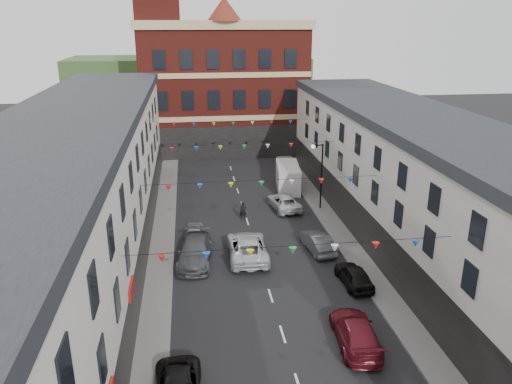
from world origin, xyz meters
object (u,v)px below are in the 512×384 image
car_left_d (195,251)px  car_right_d (354,275)px  car_left_e (194,235)px  white_van (288,177)px  pedestrian (243,211)px  moving_car (247,247)px  car_right_f (284,202)px  car_right_e (318,242)px  car_right_c (356,332)px  street_lamp (319,167)px

car_left_d → car_right_d: 10.98m
car_left_e → white_van: (9.51, 11.69, 0.58)m
car_left_e → pedestrian: bearing=47.9°
car_left_d → car_right_d: car_left_d is taller
car_left_e → moving_car: 4.71m
car_right_f → white_van: (1.43, 5.48, 0.56)m
car_right_e → car_right_d: bearing=94.7°
white_van → car_left_d: bearing=-115.8°
car_right_c → car_right_f: car_right_c is taller
moving_car → car_right_d: bearing=144.2°
white_van → car_right_c: bearing=-86.4°
car_right_d → moving_car: moving_car is taller
car_right_c → moving_car: size_ratio=0.86×
car_right_f → car_right_c: bearing=82.9°
white_van → pedestrian: white_van is taller
car_right_d → car_right_f: car_right_d is taller
car_right_c → car_right_f: 19.90m
car_right_e → pedestrian: 8.19m
car_right_d → pedestrian: 13.19m
car_right_d → car_right_e: (-1.06, 5.17, 0.03)m
car_right_f → white_van: 5.70m
car_right_e → car_right_f: car_right_e is taller
street_lamp → moving_car: street_lamp is taller
car_right_f → car_right_d: bearing=90.7°
car_right_c → car_right_f: size_ratio=1.05×
street_lamp → car_right_d: (-1.05, -13.36, -3.25)m
moving_car → pedestrian: (0.49, 7.08, -0.02)m
car_right_d → moving_car: 7.90m
street_lamp → car_right_e: bearing=-104.4°
car_right_e → car_right_c: bearing=78.8°
car_left_e → car_right_f: 10.18m
moving_car → white_van: (5.83, 14.62, 0.41)m
car_right_d → moving_car: size_ratio=0.67×
car_right_f → car_left_e: bearing=30.5°
street_lamp → car_right_f: (-2.95, 0.55, -3.25)m
car_right_f → moving_car: moving_car is taller
moving_car → car_right_f: bearing=-114.4°
moving_car → pedestrian: 7.09m
car_right_e → car_right_f: size_ratio=0.88×
car_left_d → car_right_c: (8.09, -10.54, -0.08)m
pedestrian → car_right_e: bearing=-46.2°
street_lamp → white_van: street_lamp is taller
street_lamp → car_left_e: size_ratio=1.60×
street_lamp → car_left_d: street_lamp is taller
car_left_d → moving_car: (3.69, 0.21, 0.00)m
car_left_d → white_van: bearing=63.5°
car_right_f → pedestrian: size_ratio=3.00×
moving_car → pedestrian: bearing=-92.7°
car_left_e → car_right_f: (8.07, 6.21, 0.02)m
car_right_d → car_right_e: bearing=-81.7°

